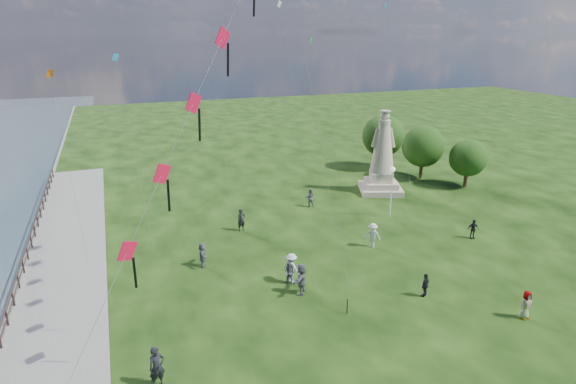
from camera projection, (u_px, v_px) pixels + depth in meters
name	position (u px, v px, depth m)	size (l,w,h in m)	color
waterfront	(34.00, 314.00, 25.88)	(200.00, 200.00, 1.51)	#2F4147
statue	(382.00, 162.00, 44.54)	(4.88, 4.88, 7.66)	tan
lamppost	(392.00, 181.00, 38.30)	(0.39, 0.39, 4.23)	silver
tree_row	(414.00, 144.00, 49.47)	(8.21, 12.65, 5.90)	#382314
person_0	(157.00, 367.00, 20.22)	(0.70, 0.46, 1.92)	black
person_1	(290.00, 273.00, 28.53)	(0.73, 0.45, 1.49)	#595960
person_2	(291.00, 268.00, 28.81)	(1.19, 0.61, 1.84)	silver
person_3	(425.00, 285.00, 27.26)	(0.85, 0.43, 1.44)	black
person_4	(526.00, 305.00, 25.14)	(0.78, 0.48, 1.59)	#595960
person_5	(203.00, 255.00, 30.74)	(1.52, 0.65, 1.64)	#595960
person_6	(241.00, 220.00, 36.27)	(0.63, 0.42, 1.74)	black
person_7	(310.00, 198.00, 41.31)	(0.79, 0.49, 1.63)	#595960
person_8	(373.00, 235.00, 33.51)	(1.14, 0.59, 1.77)	silver
person_9	(473.00, 229.00, 34.97)	(0.85, 0.44, 1.45)	black
person_11	(301.00, 279.00, 27.51)	(1.72, 0.74, 1.86)	#595960
red_kite_train	(206.00, 80.00, 21.09)	(12.25, 9.35, 19.90)	black
small_kites	(264.00, 32.00, 40.03)	(28.96, 14.96, 29.76)	teal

